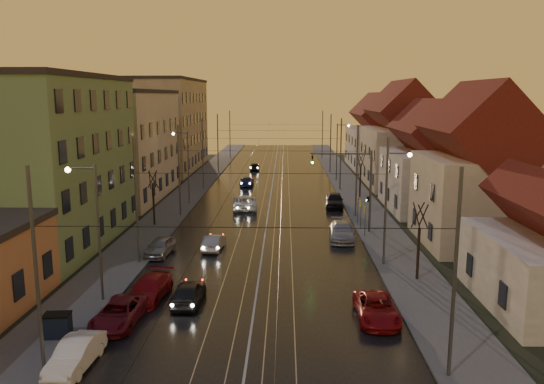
# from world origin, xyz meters

# --- Properties ---
(ground) EXTENTS (160.00, 160.00, 0.00)m
(ground) POSITION_xyz_m (0.00, 0.00, 0.00)
(ground) COLOR black
(ground) RESTS_ON ground
(road) EXTENTS (16.00, 120.00, 0.04)m
(road) POSITION_xyz_m (0.00, 40.00, 0.02)
(road) COLOR black
(road) RESTS_ON ground
(sidewalk_left) EXTENTS (4.00, 120.00, 0.15)m
(sidewalk_left) POSITION_xyz_m (-10.00, 40.00, 0.07)
(sidewalk_left) COLOR #4C4C4C
(sidewalk_left) RESTS_ON ground
(sidewalk_right) EXTENTS (4.00, 120.00, 0.15)m
(sidewalk_right) POSITION_xyz_m (10.00, 40.00, 0.07)
(sidewalk_right) COLOR #4C4C4C
(sidewalk_right) RESTS_ON ground
(tram_rail_0) EXTENTS (0.06, 120.00, 0.03)m
(tram_rail_0) POSITION_xyz_m (-2.20, 40.00, 0.06)
(tram_rail_0) COLOR gray
(tram_rail_0) RESTS_ON road
(tram_rail_1) EXTENTS (0.06, 120.00, 0.03)m
(tram_rail_1) POSITION_xyz_m (-0.77, 40.00, 0.06)
(tram_rail_1) COLOR gray
(tram_rail_1) RESTS_ON road
(tram_rail_2) EXTENTS (0.06, 120.00, 0.03)m
(tram_rail_2) POSITION_xyz_m (0.77, 40.00, 0.06)
(tram_rail_2) COLOR gray
(tram_rail_2) RESTS_ON road
(tram_rail_3) EXTENTS (0.06, 120.00, 0.03)m
(tram_rail_3) POSITION_xyz_m (2.20, 40.00, 0.06)
(tram_rail_3) COLOR gray
(tram_rail_3) RESTS_ON road
(apartment_left_1) EXTENTS (10.00, 18.00, 13.00)m
(apartment_left_1) POSITION_xyz_m (-17.50, 14.00, 6.50)
(apartment_left_1) COLOR #688E5A
(apartment_left_1) RESTS_ON ground
(apartment_left_2) EXTENTS (10.00, 20.00, 12.00)m
(apartment_left_2) POSITION_xyz_m (-17.50, 34.00, 6.00)
(apartment_left_2) COLOR #BDAF92
(apartment_left_2) RESTS_ON ground
(apartment_left_3) EXTENTS (10.00, 24.00, 14.00)m
(apartment_left_3) POSITION_xyz_m (-17.50, 58.00, 7.00)
(apartment_left_3) COLOR #968261
(apartment_left_3) RESTS_ON ground
(house_right_1) EXTENTS (8.67, 10.20, 10.80)m
(house_right_1) POSITION_xyz_m (17.00, 15.00, 5.45)
(house_right_1) COLOR #B8A58E
(house_right_1) RESTS_ON ground
(house_right_2) EXTENTS (9.18, 12.24, 9.20)m
(house_right_2) POSITION_xyz_m (17.00, 28.00, 4.64)
(house_right_2) COLOR #BBB6AD
(house_right_2) RESTS_ON ground
(house_right_3) EXTENTS (9.18, 14.28, 11.50)m
(house_right_3) POSITION_xyz_m (17.00, 43.00, 5.80)
(house_right_3) COLOR #B8A58E
(house_right_3) RESTS_ON ground
(house_right_4) EXTENTS (9.18, 16.32, 10.00)m
(house_right_4) POSITION_xyz_m (17.00, 61.00, 5.05)
(house_right_4) COLOR #BBB6AD
(house_right_4) RESTS_ON ground
(catenary_pole_l_0) EXTENTS (0.16, 0.16, 9.00)m
(catenary_pole_l_0) POSITION_xyz_m (-8.60, -6.00, 4.50)
(catenary_pole_l_0) COLOR #595B60
(catenary_pole_l_0) RESTS_ON ground
(catenary_pole_r_0) EXTENTS (0.16, 0.16, 9.00)m
(catenary_pole_r_0) POSITION_xyz_m (8.60, -6.00, 4.50)
(catenary_pole_r_0) COLOR #595B60
(catenary_pole_r_0) RESTS_ON ground
(catenary_pole_l_1) EXTENTS (0.16, 0.16, 9.00)m
(catenary_pole_l_1) POSITION_xyz_m (-8.60, 9.00, 4.50)
(catenary_pole_l_1) COLOR #595B60
(catenary_pole_l_1) RESTS_ON ground
(catenary_pole_r_1) EXTENTS (0.16, 0.16, 9.00)m
(catenary_pole_r_1) POSITION_xyz_m (8.60, 9.00, 4.50)
(catenary_pole_r_1) COLOR #595B60
(catenary_pole_r_1) RESTS_ON ground
(catenary_pole_l_2) EXTENTS (0.16, 0.16, 9.00)m
(catenary_pole_l_2) POSITION_xyz_m (-8.60, 24.00, 4.50)
(catenary_pole_l_2) COLOR #595B60
(catenary_pole_l_2) RESTS_ON ground
(catenary_pole_r_2) EXTENTS (0.16, 0.16, 9.00)m
(catenary_pole_r_2) POSITION_xyz_m (8.60, 24.00, 4.50)
(catenary_pole_r_2) COLOR #595B60
(catenary_pole_r_2) RESTS_ON ground
(catenary_pole_l_3) EXTENTS (0.16, 0.16, 9.00)m
(catenary_pole_l_3) POSITION_xyz_m (-8.60, 39.00, 4.50)
(catenary_pole_l_3) COLOR #595B60
(catenary_pole_l_3) RESTS_ON ground
(catenary_pole_r_3) EXTENTS (0.16, 0.16, 9.00)m
(catenary_pole_r_3) POSITION_xyz_m (8.60, 39.00, 4.50)
(catenary_pole_r_3) COLOR #595B60
(catenary_pole_r_3) RESTS_ON ground
(catenary_pole_l_4) EXTENTS (0.16, 0.16, 9.00)m
(catenary_pole_l_4) POSITION_xyz_m (-8.60, 54.00, 4.50)
(catenary_pole_l_4) COLOR #595B60
(catenary_pole_l_4) RESTS_ON ground
(catenary_pole_r_4) EXTENTS (0.16, 0.16, 9.00)m
(catenary_pole_r_4) POSITION_xyz_m (8.60, 54.00, 4.50)
(catenary_pole_r_4) COLOR #595B60
(catenary_pole_r_4) RESTS_ON ground
(catenary_pole_l_5) EXTENTS (0.16, 0.16, 9.00)m
(catenary_pole_l_5) POSITION_xyz_m (-8.60, 72.00, 4.50)
(catenary_pole_l_5) COLOR #595B60
(catenary_pole_l_5) RESTS_ON ground
(catenary_pole_r_5) EXTENTS (0.16, 0.16, 9.00)m
(catenary_pole_r_5) POSITION_xyz_m (8.60, 72.00, 4.50)
(catenary_pole_r_5) COLOR #595B60
(catenary_pole_r_5) RESTS_ON ground
(street_lamp_0) EXTENTS (1.75, 0.32, 8.00)m
(street_lamp_0) POSITION_xyz_m (-9.10, 2.00, 4.89)
(street_lamp_0) COLOR #595B60
(street_lamp_0) RESTS_ON ground
(street_lamp_1) EXTENTS (1.75, 0.32, 8.00)m
(street_lamp_1) POSITION_xyz_m (9.10, 10.00, 4.89)
(street_lamp_1) COLOR #595B60
(street_lamp_1) RESTS_ON ground
(street_lamp_2) EXTENTS (1.75, 0.32, 8.00)m
(street_lamp_2) POSITION_xyz_m (-9.10, 30.00, 4.89)
(street_lamp_2) COLOR #595B60
(street_lamp_2) RESTS_ON ground
(street_lamp_3) EXTENTS (1.75, 0.32, 8.00)m
(street_lamp_3) POSITION_xyz_m (9.10, 46.00, 4.89)
(street_lamp_3) COLOR #595B60
(street_lamp_3) RESTS_ON ground
(traffic_light_mast) EXTENTS (5.30, 0.32, 7.20)m
(traffic_light_mast) POSITION_xyz_m (7.99, 18.00, 4.60)
(traffic_light_mast) COLOR #595B60
(traffic_light_mast) RESTS_ON ground
(bare_tree_0) EXTENTS (1.09, 1.09, 5.11)m
(bare_tree_0) POSITION_xyz_m (-10.20, 20.00, 2.49)
(bare_tree_0) COLOR black
(bare_tree_0) RESTS_ON ground
(bare_tree_1) EXTENTS (1.09, 1.09, 5.11)m
(bare_tree_1) POSITION_xyz_m (10.20, 6.00, 2.49)
(bare_tree_1) COLOR black
(bare_tree_1) RESTS_ON ground
(bare_tree_2) EXTENTS (1.09, 1.09, 5.11)m
(bare_tree_2) POSITION_xyz_m (10.40, 34.00, 2.49)
(bare_tree_2) COLOR black
(bare_tree_2) RESTS_ON ground
(driving_car_0) EXTENTS (1.66, 3.96, 1.34)m
(driving_car_0) POSITION_xyz_m (-3.79, 1.86, 0.67)
(driving_car_0) COLOR black
(driving_car_0) RESTS_ON ground
(driving_car_1) EXTENTS (1.57, 3.79, 1.22)m
(driving_car_1) POSITION_xyz_m (-3.78, 12.63, 0.61)
(driving_car_1) COLOR #AAAAB0
(driving_car_1) RESTS_ON ground
(driving_car_2) EXTENTS (2.79, 5.39, 1.45)m
(driving_car_2) POSITION_xyz_m (-2.51, 27.57, 0.73)
(driving_car_2) COLOR silver
(driving_car_2) RESTS_ON ground
(driving_car_3) EXTENTS (1.80, 4.27, 1.23)m
(driving_car_3) POSITION_xyz_m (-3.34, 42.01, 0.62)
(driving_car_3) COLOR navy
(driving_car_3) RESTS_ON ground
(driving_car_4) EXTENTS (1.66, 3.77, 1.26)m
(driving_car_4) POSITION_xyz_m (-3.12, 56.59, 0.63)
(driving_car_4) COLOR black
(driving_car_4) RESTS_ON ground
(parked_left_0) EXTENTS (1.55, 3.91, 1.26)m
(parked_left_0) POSITION_xyz_m (-7.41, -5.52, 0.63)
(parked_left_0) COLOR white
(parked_left_0) RESTS_ON ground
(parked_left_1) EXTENTS (2.27, 4.54, 1.24)m
(parked_left_1) POSITION_xyz_m (-6.90, -1.02, 0.62)
(parked_left_1) COLOR maroon
(parked_left_1) RESTS_ON ground
(parked_left_2) EXTENTS (2.31, 4.68, 1.31)m
(parked_left_2) POSITION_xyz_m (-6.20, 2.48, 0.65)
(parked_left_2) COLOR maroon
(parked_left_2) RESTS_ON ground
(parked_left_3) EXTENTS (1.94, 3.98, 1.31)m
(parked_left_3) POSITION_xyz_m (-7.60, 11.15, 0.65)
(parked_left_3) COLOR gray
(parked_left_3) RESTS_ON ground
(parked_right_0) EXTENTS (2.10, 4.53, 1.26)m
(parked_right_0) POSITION_xyz_m (6.56, -0.10, 0.63)
(parked_right_0) COLOR maroon
(parked_right_0) RESTS_ON ground
(parked_right_1) EXTENTS (2.33, 5.07, 1.44)m
(parked_right_1) POSITION_xyz_m (6.40, 15.77, 0.72)
(parked_right_1) COLOR #A9A9AF
(parked_right_1) RESTS_ON ground
(parked_right_2) EXTENTS (2.13, 4.69, 1.56)m
(parked_right_2) POSITION_xyz_m (6.95, 28.67, 0.78)
(parked_right_2) COLOR black
(parked_right_2) RESTS_ON ground
(dumpster) EXTENTS (1.27, 0.91, 1.10)m
(dumpster) POSITION_xyz_m (-9.35, -2.81, 0.70)
(dumpster) COLOR black
(dumpster) RESTS_ON sidewalk_left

